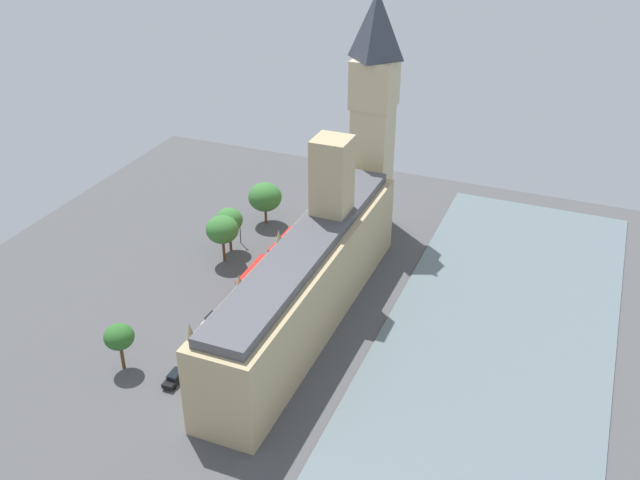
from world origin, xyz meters
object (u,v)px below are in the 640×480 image
(car_black_near_tower, at_px, (175,377))
(street_lamp_corner, at_px, (240,223))
(parliament_building, at_px, (309,277))
(clock_tower, at_px, (373,111))
(double_decker_bus_opposite_hall, at_px, (285,248))
(plane_tree_by_river_gate, at_px, (222,230))
(car_white_kerbside, at_px, (212,319))
(double_decker_bus_far_end, at_px, (255,278))
(plane_tree_trailing, at_px, (265,197))
(pedestrian_leading, at_px, (204,377))
(plane_tree_under_trees, at_px, (119,337))
(plane_tree_midblock, at_px, (229,220))

(car_black_near_tower, distance_m, street_lamp_corner, 43.90)
(parliament_building, xyz_separation_m, clock_tower, (1.57, -36.63, 17.05))
(double_decker_bus_opposite_hall, height_order, plane_tree_by_river_gate, plane_tree_by_river_gate)
(car_white_kerbside, relative_size, street_lamp_corner, 0.64)
(parliament_building, relative_size, double_decker_bus_opposite_hall, 5.92)
(double_decker_bus_far_end, distance_m, street_lamp_corner, 18.39)
(plane_tree_by_river_gate, bearing_deg, car_white_kerbside, 112.79)
(car_black_near_tower, bearing_deg, plane_tree_trailing, -79.99)
(pedestrian_leading, distance_m, plane_tree_under_trees, 14.41)
(double_decker_bus_opposite_hall, xyz_separation_m, plane_tree_by_river_gate, (10.96, 5.01, 4.40))
(double_decker_bus_far_end, bearing_deg, parliament_building, -20.26)
(double_decker_bus_far_end, relative_size, plane_tree_under_trees, 1.31)
(double_decker_bus_opposite_hall, height_order, double_decker_bus_far_end, same)
(clock_tower, height_order, double_decker_bus_opposite_hall, clock_tower)
(car_white_kerbside, xyz_separation_m, plane_tree_under_trees, (7.04, 15.56, 5.08))
(double_decker_bus_opposite_hall, bearing_deg, double_decker_bus_far_end, 87.60)
(double_decker_bus_far_end, height_order, plane_tree_by_river_gate, plane_tree_by_river_gate)
(plane_tree_trailing, bearing_deg, plane_tree_by_river_gate, 88.20)
(car_black_near_tower, xyz_separation_m, pedestrian_leading, (-3.94, -1.94, -0.12))
(double_decker_bus_opposite_hall, relative_size, plane_tree_by_river_gate, 1.08)
(double_decker_bus_opposite_hall, xyz_separation_m, plane_tree_under_trees, (9.90, 39.85, 3.33))
(parliament_building, relative_size, plane_tree_trailing, 6.77)
(car_white_kerbside, bearing_deg, clock_tower, -105.28)
(double_decker_bus_far_end, bearing_deg, plane_tree_midblock, 134.26)
(plane_tree_under_trees, bearing_deg, double_decker_bus_far_end, -108.72)
(double_decker_bus_far_end, bearing_deg, car_white_kerbside, -101.54)
(plane_tree_midblock, distance_m, plane_tree_under_trees, 39.22)
(car_white_kerbside, relative_size, car_black_near_tower, 0.94)
(pedestrian_leading, height_order, plane_tree_midblock, plane_tree_midblock)
(parliament_building, height_order, pedestrian_leading, parliament_building)
(double_decker_bus_opposite_hall, relative_size, plane_tree_under_trees, 1.31)
(clock_tower, xyz_separation_m, plane_tree_midblock, (22.44, 20.68, -18.82))
(double_decker_bus_opposite_hall, relative_size, plane_tree_midblock, 1.14)
(clock_tower, height_order, car_white_kerbside, clock_tower)
(double_decker_bus_opposite_hall, distance_m, double_decker_bus_far_end, 12.12)
(double_decker_bus_opposite_hall, relative_size, plane_tree_trailing, 1.14)
(clock_tower, bearing_deg, plane_tree_by_river_gate, 49.23)
(parliament_building, bearing_deg, double_decker_bus_far_end, -19.69)
(clock_tower, height_order, car_black_near_tower, clock_tower)
(clock_tower, xyz_separation_m, plane_tree_by_river_gate, (21.56, 25.00, -18.61))
(plane_tree_by_river_gate, height_order, plane_tree_trailing, plane_tree_by_river_gate)
(pedestrian_leading, bearing_deg, plane_tree_midblock, 80.09)
(car_white_kerbside, xyz_separation_m, plane_tree_by_river_gate, (8.10, -19.28, 6.15))
(plane_tree_by_river_gate, bearing_deg, plane_tree_midblock, -78.42)
(parliament_building, bearing_deg, car_white_kerbside, 26.99)
(pedestrian_leading, bearing_deg, street_lamp_corner, 77.79)
(plane_tree_by_river_gate, bearing_deg, car_black_near_tower, 106.66)
(plane_tree_midblock, height_order, street_lamp_corner, plane_tree_midblock)
(plane_tree_by_river_gate, relative_size, street_lamp_corner, 1.42)
(car_black_near_tower, distance_m, pedestrian_leading, 4.39)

